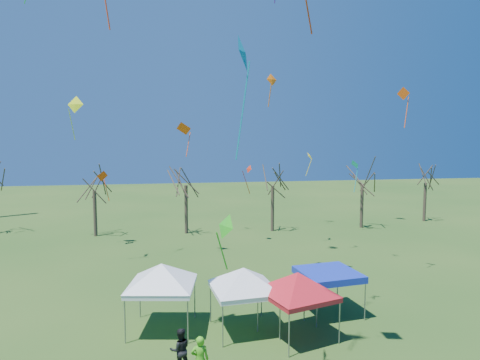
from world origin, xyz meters
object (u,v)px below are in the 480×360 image
Objects in this scene: tent_white_mid at (244,272)px; tree_1 at (94,174)px; tree_2 at (186,168)px; person_green at (200,360)px; tree_4 at (363,168)px; tent_white_west at (161,268)px; tent_blue at (328,275)px; tree_5 at (426,169)px; tent_red at (298,277)px; person_dark at (180,350)px; tree_3 at (273,169)px.

tree_1 is at bearing 115.07° from tent_white_mid.
tent_white_mid is (1.73, -21.38, -3.43)m from tree_2.
tree_4 is at bearing -121.78° from person_green.
tent_white_west is 1.30× the size of tent_blue.
person_green is at bearing -126.26° from tree_4.
tree_1 is 8.42m from tree_2.
tree_5 is at bearing 38.36° from tent_white_west.
tree_4 is 2.04× the size of tent_red.
person_green is at bearing -91.48° from tree_2.
tree_1 is at bearing 126.00° from tent_blue.
tent_blue is at bearing -157.81° from person_dark.
tree_2 is at bearing 107.69° from tent_blue.
person_dark is at bearing -93.17° from tree_2.
tent_white_west is 2.26× the size of person_green.
tree_2 reaches higher than tent_blue.
tree_4 is (26.12, -0.65, 0.27)m from tree_1.
tent_white_mid is (-6.67, -21.05, -3.21)m from tree_3.
tent_white_west is at bearing -85.73° from person_dark.
tent_white_west is at bearing -134.39° from tree_4.
tree_4 is 2.45× the size of tent_blue.
tree_1 is 26.13m from tree_4.
tent_white_west is at bearing -73.17° from tree_1.
tree_4 is 1.97× the size of tent_white_mid.
tree_1 is 4.40× the size of person_dark.
tent_white_west is at bearing 162.84° from tent_red.
person_dark is (-9.75, -24.07, -5.22)m from tree_3.
tree_3 is 1.00× the size of tree_4.
tent_white_west is (-2.08, -20.61, -3.28)m from tree_2.
tent_white_west is at bearing -69.05° from person_green.
tree_4 reaches higher than tent_white_mid.
tent_red reaches higher than tent_blue.
tent_blue is at bearing 14.89° from tent_white_mid.
tree_1 is 0.92× the size of tree_2.
tree_1 is 26.13m from person_dark.
tree_1 is 24.08m from tent_white_mid.
tent_red is (6.11, -1.89, -0.14)m from tent_white_west.
person_green is (-2.38, -4.06, -1.94)m from tent_white_mid.
tent_white_west reaches higher than tent_blue.
tent_red is at bearing -121.77° from tree_4.
person_green is (-9.06, -25.10, -5.16)m from tree_3.
tree_4 reaches higher than tent_blue.
tent_white_mid is 2.17× the size of person_green.
tent_white_west is 6.39m from tent_red.
tree_1 reaches higher than person_dark.
tree_5 is at bearing 47.62° from tent_red.
tree_4 is 23.11m from tent_blue.
tree_1 is 4.08× the size of person_green.
tree_5 is at bearing 6.52° from tree_3.
person_dark is (-27.44, -26.09, -4.87)m from tree_5.
tent_white_mid is at bearing -115.97° from person_green.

